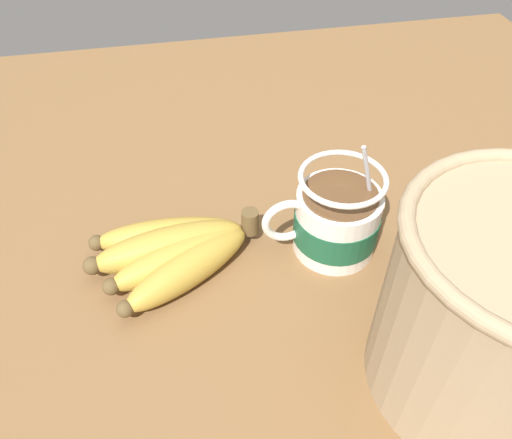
# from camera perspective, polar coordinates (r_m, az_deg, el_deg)

# --- Properties ---
(table) EXTENTS (1.21, 1.21, 0.03)m
(table) POSITION_cam_1_polar(r_m,az_deg,el_deg) (0.58, 5.57, -5.69)
(table) COLOR brown
(table) RESTS_ON ground
(coffee_mug) EXTENTS (0.14, 0.10, 0.14)m
(coffee_mug) POSITION_cam_1_polar(r_m,az_deg,el_deg) (0.56, 9.08, -0.02)
(coffee_mug) COLOR white
(coffee_mug) RESTS_ON table
(banana_bunch) EXTENTS (0.20, 0.14, 0.05)m
(banana_bunch) POSITION_cam_1_polar(r_m,az_deg,el_deg) (0.56, -9.16, -3.57)
(banana_bunch) COLOR brown
(banana_bunch) RESTS_ON table
(woven_basket) EXTENTS (0.20, 0.20, 0.19)m
(woven_basket) POSITION_cam_1_polar(r_m,az_deg,el_deg) (0.45, 26.31, -9.47)
(woven_basket) COLOR tan
(woven_basket) RESTS_ON table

